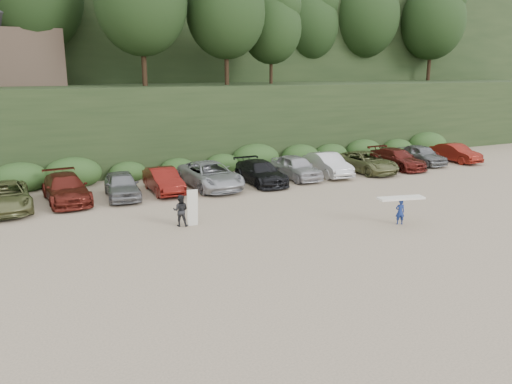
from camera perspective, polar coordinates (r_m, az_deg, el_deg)
ground at (r=23.00m, az=6.48°, el=-4.39°), size 120.00×120.00×0.00m
hillside_backdrop at (r=55.71m, az=-14.46°, el=17.59°), size 90.00×41.50×28.00m
parked_cars at (r=31.43m, az=-3.03°, el=2.05°), size 39.80×5.88×1.59m
child_surfer at (r=24.48m, az=16.19°, el=-1.53°), size 2.30×1.10×1.33m
adult_surfer at (r=23.56m, az=-8.48°, el=-2.07°), size 1.21×0.85×1.77m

